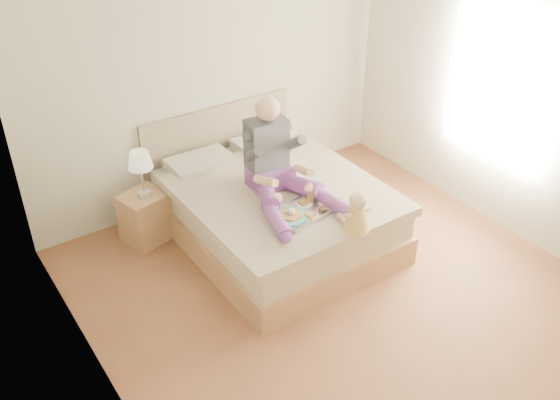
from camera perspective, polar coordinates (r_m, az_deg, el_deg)
room at (r=4.68m, az=7.24°, el=5.91°), size 4.02×4.22×2.71m
bed at (r=5.97m, az=-0.83°, el=-0.67°), size 1.70×2.18×1.00m
nightstand at (r=6.09m, az=-12.22°, el=-1.56°), size 0.48×0.45×0.50m
lamp at (r=5.77m, az=-12.67°, el=3.36°), size 0.22×0.22×0.46m
adult at (r=5.52m, az=-0.27°, el=3.08°), size 0.76×1.10×0.90m
tray at (r=5.33m, az=1.74°, el=-1.01°), size 0.53×0.44×0.14m
baby at (r=5.11m, az=7.00°, el=-1.34°), size 0.24×0.33×0.36m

